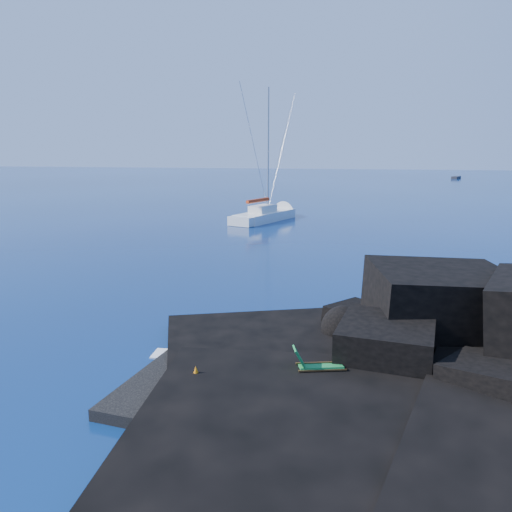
# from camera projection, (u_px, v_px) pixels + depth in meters

# --- Properties ---
(ground) EXTENTS (400.00, 400.00, 0.00)m
(ground) POSITION_uv_depth(u_px,v_px,m) (125.00, 388.00, 15.68)
(ground) COLOR #04163E
(ground) RESTS_ON ground
(beach) EXTENTS (9.08, 6.86, 0.70)m
(beach) POSITION_uv_depth(u_px,v_px,m) (268.00, 396.00, 15.18)
(beach) COLOR black
(beach) RESTS_ON ground
(surf_foam) EXTENTS (10.00, 8.00, 0.06)m
(surf_foam) POSITION_uv_depth(u_px,v_px,m) (304.00, 343.00, 19.37)
(surf_foam) COLOR white
(surf_foam) RESTS_ON ground
(sailboat) EXTENTS (6.99, 13.38, 13.85)m
(sailboat) POSITION_uv_depth(u_px,v_px,m) (265.00, 221.00, 53.40)
(sailboat) COLOR white
(sailboat) RESTS_ON ground
(deck_chair) EXTENTS (1.69, 1.11, 1.07)m
(deck_chair) POSITION_uv_depth(u_px,v_px,m) (321.00, 360.00, 15.60)
(deck_chair) COLOR #1B7938
(deck_chair) RESTS_ON beach
(towel) EXTENTS (1.95, 1.00, 0.05)m
(towel) POSITION_uv_depth(u_px,v_px,m) (251.00, 383.00, 15.20)
(towel) COLOR silver
(towel) RESTS_ON beach
(sunbather) EXTENTS (1.62, 0.47, 0.21)m
(sunbather) POSITION_uv_depth(u_px,v_px,m) (251.00, 379.00, 15.17)
(sunbather) COLOR tan
(sunbather) RESTS_ON towel
(marker_cone) EXTENTS (0.39, 0.39, 0.51)m
(marker_cone) POSITION_uv_depth(u_px,v_px,m) (196.00, 374.00, 15.32)
(marker_cone) COLOR orange
(marker_cone) RESTS_ON beach
(distant_boat_a) EXTENTS (3.17, 5.11, 0.65)m
(distant_boat_a) POSITION_uv_depth(u_px,v_px,m) (456.00, 179.00, 134.88)
(distant_boat_a) COLOR #232328
(distant_boat_a) RESTS_ON ground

